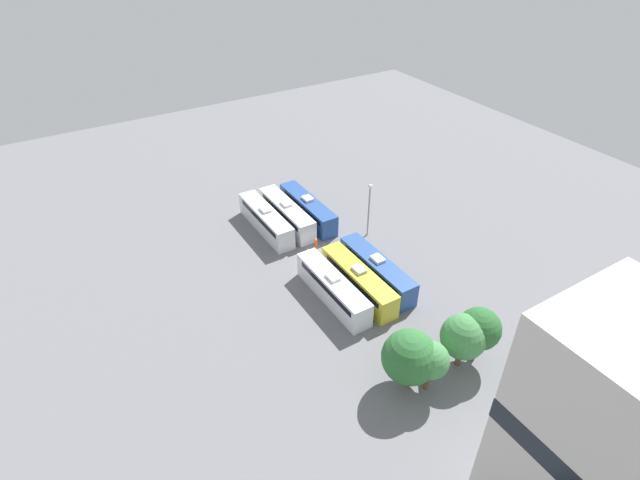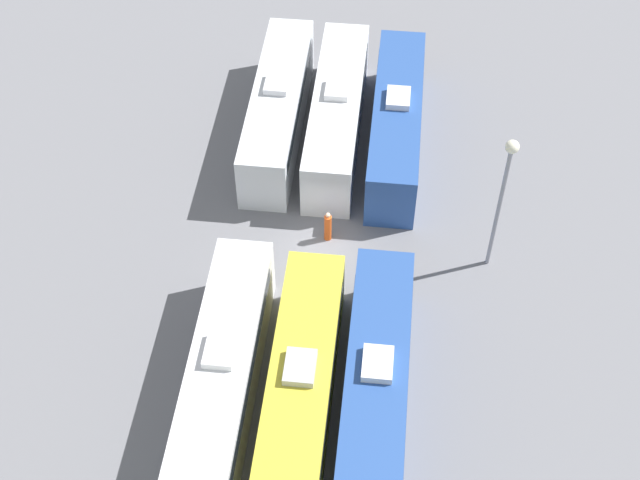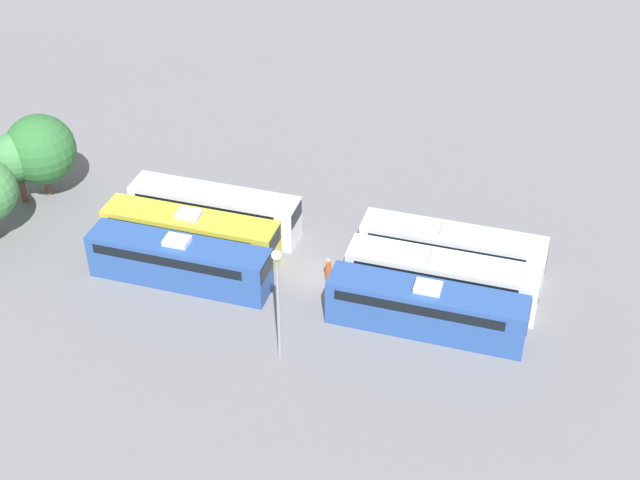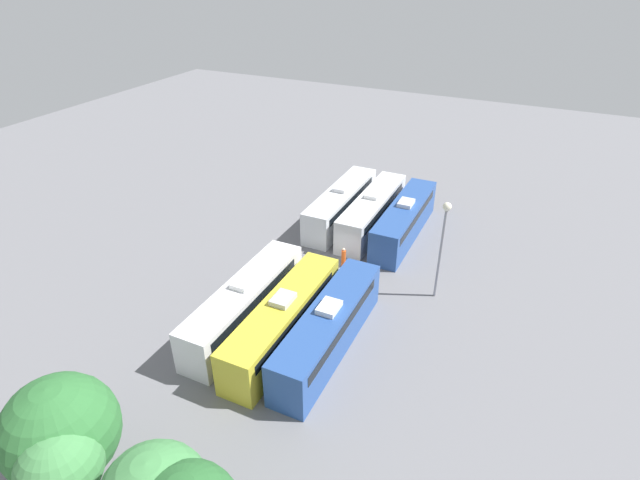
% 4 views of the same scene
% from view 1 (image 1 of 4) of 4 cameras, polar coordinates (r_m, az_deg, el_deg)
% --- Properties ---
extents(ground_plane, '(117.04, 117.04, 0.00)m').
position_cam_1_polar(ground_plane, '(63.87, -0.16, -1.61)').
color(ground_plane, slate).
extents(bus_0, '(2.49, 12.02, 3.44)m').
position_cam_1_polar(bus_0, '(69.95, -1.39, 3.64)').
color(bus_0, '#284C93').
rests_on(bus_0, ground_plane).
extents(bus_1, '(2.49, 12.02, 3.44)m').
position_cam_1_polar(bus_1, '(68.94, -3.80, 3.05)').
color(bus_1, silver).
rests_on(bus_1, ground_plane).
extents(bus_2, '(2.49, 12.02, 3.44)m').
position_cam_1_polar(bus_2, '(67.87, -6.19, 2.35)').
color(bus_2, silver).
rests_on(bus_2, ground_plane).
extents(bus_3, '(2.49, 12.02, 3.44)m').
position_cam_1_polar(bus_3, '(58.99, 6.54, -3.38)').
color(bus_3, '#284C93').
rests_on(bus_3, ground_plane).
extents(bus_4, '(2.49, 12.02, 3.44)m').
position_cam_1_polar(bus_4, '(57.26, 4.44, -4.62)').
color(bus_4, gold).
rests_on(bus_4, ground_plane).
extents(bus_5, '(2.49, 12.02, 3.44)m').
position_cam_1_polar(bus_5, '(56.09, 1.49, -5.49)').
color(bus_5, silver).
rests_on(bus_5, ground_plane).
extents(worker_person, '(0.36, 0.36, 1.76)m').
position_cam_1_polar(worker_person, '(64.22, -0.47, -0.48)').
color(worker_person, '#CC4C19').
rests_on(worker_person, ground_plane).
extents(light_pole, '(0.60, 0.60, 7.70)m').
position_cam_1_polar(light_pole, '(64.97, 5.66, 4.43)').
color(light_pole, gray).
rests_on(light_pole, ground_plane).
extents(tree_0, '(4.15, 4.15, 6.20)m').
position_cam_1_polar(tree_0, '(50.34, 17.75, -9.65)').
color(tree_0, brown).
rests_on(tree_0, ground_plane).
extents(tree_1, '(4.42, 4.42, 6.02)m').
position_cam_1_polar(tree_1, '(49.59, 16.08, -10.58)').
color(tree_1, brown).
rests_on(tree_1, ground_plane).
extents(tree_2, '(3.50, 3.50, 5.54)m').
position_cam_1_polar(tree_2, '(46.86, 12.48, -13.28)').
color(tree_2, brown).
rests_on(tree_2, ground_plane).
extents(tree_3, '(5.14, 5.14, 6.40)m').
position_cam_1_polar(tree_3, '(46.68, 10.19, -13.04)').
color(tree_3, brown).
rests_on(tree_3, ground_plane).
extents(depot_building, '(10.25, 11.42, 18.65)m').
position_cam_1_polar(depot_building, '(38.90, 30.59, -19.46)').
color(depot_building, beige).
rests_on(depot_building, ground_plane).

